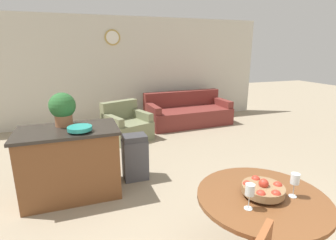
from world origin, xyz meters
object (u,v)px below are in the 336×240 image
object	(u,v)px
fruit_bowl	(263,189)
teal_bowl	(80,128)
trash_bin	(135,157)
couch	(187,113)
dining_table	(260,214)
wine_glass_right	(295,180)
armchair	(126,126)
potted_plant	(63,108)
wine_glass_left	(250,191)
kitchen_island	(71,162)

from	to	relation	value
fruit_bowl	teal_bowl	bearing A→B (deg)	128.55
trash_bin	couch	size ratio (longest dim) A/B	0.32
teal_bowl	fruit_bowl	bearing A→B (deg)	-51.45
dining_table	teal_bowl	xyz separation A→B (m)	(-1.36, 1.70, 0.39)
wine_glass_right	armchair	xyz separation A→B (m)	(-0.62, 4.01, -0.63)
couch	teal_bowl	bearing A→B (deg)	-135.75
wine_glass_right	teal_bowl	bearing A→B (deg)	131.49
dining_table	trash_bin	size ratio (longest dim) A/B	1.54
teal_bowl	trash_bin	distance (m)	1.04
potted_plant	teal_bowl	bearing A→B (deg)	-62.51
wine_glass_left	wine_glass_right	size ratio (longest dim) A/B	1.00
dining_table	teal_bowl	world-z (taller)	teal_bowl
teal_bowl	armchair	bearing A→B (deg)	66.42
kitchen_island	couch	distance (m)	3.92
wine_glass_right	trash_bin	size ratio (longest dim) A/B	0.30
fruit_bowl	teal_bowl	xyz separation A→B (m)	(-1.36, 1.70, 0.16)
potted_plant	armchair	size ratio (longest dim) A/B	0.41
kitchen_island	couch	world-z (taller)	kitchen_island
dining_table	potted_plant	xyz separation A→B (m)	(-1.55, 2.06, 0.59)
teal_bowl	trash_bin	world-z (taller)	teal_bowl
dining_table	kitchen_island	size ratio (longest dim) A/B	0.85
wine_glass_left	kitchen_island	xyz separation A→B (m)	(-1.29, 2.00, -0.44)
fruit_bowl	wine_glass_left	bearing A→B (deg)	-153.16
dining_table	trash_bin	distance (m)	2.16
armchair	trash_bin	bearing A→B (deg)	-117.19
wine_glass_left	dining_table	bearing A→B (deg)	27.03
fruit_bowl	couch	bearing A→B (deg)	73.65
wine_glass_left	armchair	xyz separation A→B (m)	(-0.17, 4.03, -0.63)
potted_plant	fruit_bowl	bearing A→B (deg)	-53.18
kitchen_island	couch	size ratio (longest dim) A/B	0.58
kitchen_island	armchair	bearing A→B (deg)	61.17
wine_glass_left	trash_bin	world-z (taller)	wine_glass_left
kitchen_island	wine_glass_left	bearing A→B (deg)	-57.11
couch	armchair	bearing A→B (deg)	-162.06
armchair	wine_glass_right	bearing A→B (deg)	-101.60
wine_glass_left	kitchen_island	size ratio (longest dim) A/B	0.16
dining_table	trash_bin	xyz separation A→B (m)	(-0.61, 2.06, -0.24)
potted_plant	trash_bin	world-z (taller)	potted_plant
trash_bin	wine_glass_left	bearing A→B (deg)	-79.67
trash_bin	couch	xyz separation A→B (m)	(1.95, 2.51, -0.06)
teal_bowl	couch	size ratio (longest dim) A/B	0.14
wine_glass_right	armchair	distance (m)	4.11
wine_glass_left	couch	size ratio (longest dim) A/B	0.09
kitchen_island	potted_plant	size ratio (longest dim) A/B	2.85
dining_table	wine_glass_right	distance (m)	0.40
dining_table	wine_glass_right	world-z (taller)	wine_glass_right
fruit_bowl	wine_glass_right	size ratio (longest dim) A/B	1.66
wine_glass_left	fruit_bowl	bearing A→B (deg)	26.84
wine_glass_left	teal_bowl	xyz separation A→B (m)	(-1.14, 1.81, 0.07)
teal_bowl	potted_plant	xyz separation A→B (m)	(-0.19, 0.36, 0.20)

